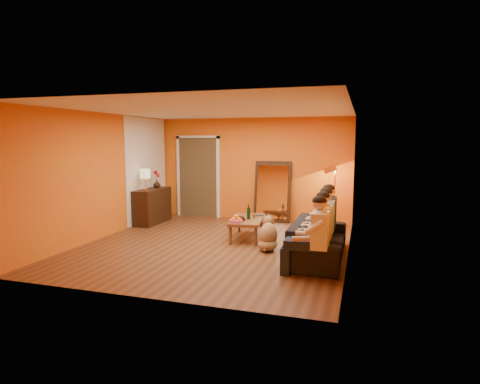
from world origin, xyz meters
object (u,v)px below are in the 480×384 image
(sofa, at_px, (318,239))
(vase, at_px, (157,184))
(person_far_left, at_px, (320,237))
(mirror_frame, at_px, (273,191))
(table_lamp, at_px, (145,180))
(tumbler, at_px, (254,216))
(floor_lamp, at_px, (334,198))
(person_mid_right, at_px, (327,222))
(laptop, at_px, (260,216))
(dog, at_px, (268,233))
(sideboard, at_px, (152,206))
(person_far_right, at_px, (329,217))
(wine_bottle, at_px, (249,212))
(coffee_table, at_px, (247,229))
(person_mid_left, at_px, (323,229))

(sofa, height_order, vase, vase)
(sofa, bearing_deg, person_far_left, -172.59)
(mirror_frame, bearing_deg, table_lamp, -153.68)
(mirror_frame, xyz_separation_m, tumbler, (0.01, -1.80, -0.29))
(floor_lamp, relative_size, tumbler, 14.71)
(person_mid_right, xyz_separation_m, laptop, (-1.51, 1.20, -0.18))
(person_mid_right, height_order, vase, person_mid_right)
(floor_lamp, distance_m, tumbler, 2.08)
(dog, bearing_deg, laptop, 133.40)
(sideboard, bearing_deg, vase, 90.00)
(table_lamp, height_order, person_mid_right, table_lamp)
(floor_lamp, distance_m, person_far_right, 1.80)
(sofa, bearing_deg, dog, 77.44)
(sideboard, height_order, table_lamp, table_lamp)
(mirror_frame, xyz_separation_m, wine_bottle, (-0.06, -1.97, -0.18))
(person_far_right, bearing_deg, dog, -157.48)
(mirror_frame, relative_size, tumbler, 15.53)
(coffee_table, bearing_deg, mirror_frame, 78.33)
(sideboard, bearing_deg, floor_lamp, 8.56)
(sofa, height_order, person_far_right, person_far_right)
(sofa, xyz_separation_m, person_far_right, (0.13, 0.65, 0.29))
(mirror_frame, bearing_deg, wine_bottle, -91.81)
(sideboard, bearing_deg, dog, -25.60)
(coffee_table, height_order, person_mid_right, person_mid_right)
(mirror_frame, relative_size, table_lamp, 2.98)
(person_far_right, distance_m, tumbler, 1.63)
(person_far_right, xyz_separation_m, laptop, (-1.51, 0.65, -0.18))
(floor_lamp, height_order, laptop, floor_lamp)
(sideboard, bearing_deg, tumbler, -14.50)
(coffee_table, xyz_separation_m, vase, (-2.68, 1.09, 0.74))
(sofa, height_order, person_mid_left, person_mid_left)
(mirror_frame, distance_m, vase, 2.92)
(laptop, bearing_deg, person_mid_right, -68.12)
(person_far_left, bearing_deg, wine_bottle, 130.86)
(vase, bearing_deg, dog, -29.02)
(wine_bottle, height_order, tumbler, wine_bottle)
(person_mid_right, xyz_separation_m, person_far_right, (0.00, 0.55, 0.00))
(person_far_left, relative_size, person_mid_right, 1.00)
(wine_bottle, bearing_deg, sofa, -30.71)
(coffee_table, bearing_deg, person_mid_left, -47.90)
(mirror_frame, xyz_separation_m, laptop, (0.07, -1.57, -0.33))
(floor_lamp, xyz_separation_m, person_mid_left, (0.03, -2.90, -0.11))
(coffee_table, height_order, tumbler, tumbler)
(mirror_frame, bearing_deg, tumbler, -89.76)
(person_mid_left, height_order, person_mid_right, same)
(tumbler, bearing_deg, person_mid_left, -44.00)
(vase, bearing_deg, sideboard, -90.00)
(sofa, distance_m, person_far_right, 0.72)
(dog, distance_m, tumbler, 1.01)
(sideboard, xyz_separation_m, laptop, (2.86, -0.49, 0.01))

